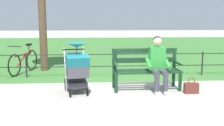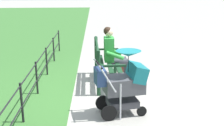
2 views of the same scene
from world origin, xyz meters
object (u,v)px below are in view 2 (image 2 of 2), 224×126
(person_on_bench, at_px, (114,52))
(stroller, at_px, (124,82))
(handbag, at_px, (122,66))
(park_bench, at_px, (104,61))

(person_on_bench, xyz_separation_m, stroller, (1.87, 0.07, -0.08))
(stroller, relative_size, handbag, 3.11)
(person_on_bench, xyz_separation_m, handbag, (-0.71, 0.27, -0.55))
(park_bench, bearing_deg, handbag, 152.49)
(park_bench, height_order, stroller, stroller)
(park_bench, relative_size, person_on_bench, 1.27)
(park_bench, relative_size, handbag, 4.36)
(person_on_bench, bearing_deg, park_bench, -42.81)
(park_bench, height_order, person_on_bench, person_on_bench)
(stroller, bearing_deg, person_on_bench, -177.82)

